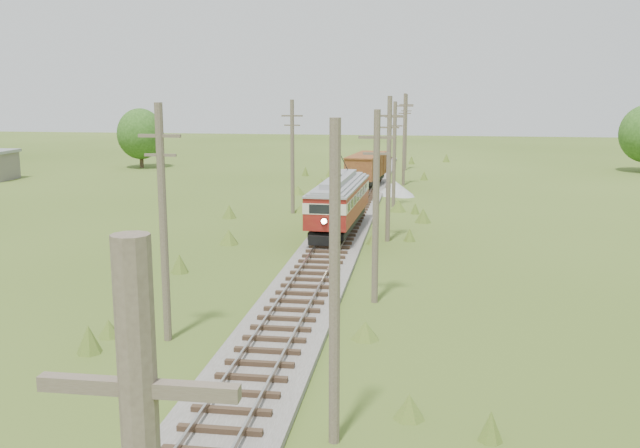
# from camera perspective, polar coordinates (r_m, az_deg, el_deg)

# --- Properties ---
(railbed_main) EXTENTS (3.60, 96.00, 0.57)m
(railbed_main) POSITION_cam_1_polar(r_m,az_deg,el_deg) (48.08, 1.79, -0.29)
(railbed_main) COLOR #605B54
(railbed_main) RESTS_ON ground
(streetcar) EXTENTS (3.00, 11.15, 5.06)m
(streetcar) POSITION_cam_1_polar(r_m,az_deg,el_deg) (45.87, 1.54, 1.99)
(streetcar) COLOR black
(streetcar) RESTS_ON ground
(gondola) EXTENTS (3.63, 8.35, 2.68)m
(gondola) POSITION_cam_1_polar(r_m,az_deg,el_deg) (67.94, 3.77, 4.55)
(gondola) COLOR black
(gondola) RESTS_ON ground
(gravel_pile) EXTENTS (3.45, 3.65, 1.25)m
(gravel_pile) POSITION_cam_1_polar(r_m,az_deg,el_deg) (64.06, 6.13, 2.84)
(gravel_pile) COLOR gray
(gravel_pile) RESTS_ON ground
(utility_pole_r_1) EXTENTS (0.30, 0.30, 8.80)m
(utility_pole_r_1) POSITION_cam_1_polar(r_m,az_deg,el_deg) (18.72, 1.18, -5.06)
(utility_pole_r_1) COLOR brown
(utility_pole_r_1) RESTS_ON ground
(utility_pole_r_2) EXTENTS (1.60, 0.30, 8.60)m
(utility_pole_r_2) POSITION_cam_1_polar(r_m,az_deg,el_deg) (31.35, 4.50, 1.49)
(utility_pole_r_2) COLOR brown
(utility_pole_r_2) RESTS_ON ground
(utility_pole_r_3) EXTENTS (1.60, 0.30, 9.00)m
(utility_pole_r_3) POSITION_cam_1_polar(r_m,az_deg,el_deg) (44.18, 5.52, 4.49)
(utility_pole_r_3) COLOR brown
(utility_pole_r_3) RESTS_ON ground
(utility_pole_r_4) EXTENTS (1.60, 0.30, 8.40)m
(utility_pole_r_4) POSITION_cam_1_polar(r_m,az_deg,el_deg) (57.14, 5.97, 5.64)
(utility_pole_r_4) COLOR brown
(utility_pole_r_4) RESTS_ON ground
(utility_pole_r_5) EXTENTS (1.60, 0.30, 8.90)m
(utility_pole_r_5) POSITION_cam_1_polar(r_m,az_deg,el_deg) (70.06, 6.76, 6.80)
(utility_pole_r_5) COLOR brown
(utility_pole_r_5) RESTS_ON ground
(utility_pole_r_6) EXTENTS (1.60, 0.30, 8.70)m
(utility_pole_r_6) POSITION_cam_1_polar(r_m,az_deg,el_deg) (83.04, 6.88, 7.37)
(utility_pole_r_6) COLOR brown
(utility_pole_r_6) RESTS_ON ground
(utility_pole_l_a) EXTENTS (1.60, 0.30, 9.00)m
(utility_pole_l_a) POSITION_cam_1_polar(r_m,az_deg,el_deg) (27.07, -12.44, 0.19)
(utility_pole_l_a) COLOR brown
(utility_pole_l_a) RESTS_ON ground
(utility_pole_l_b) EXTENTS (1.60, 0.30, 8.60)m
(utility_pole_l_b) POSITION_cam_1_polar(r_m,az_deg,el_deg) (54.01, -2.22, 5.49)
(utility_pole_l_b) COLOR brown
(utility_pole_l_b) RESTS_ON ground
(tree_mid_a) EXTENTS (5.46, 5.46, 7.03)m
(tree_mid_a) POSITION_cam_1_polar(r_m,az_deg,el_deg) (87.63, -14.18, 7.00)
(tree_mid_a) COLOR #38281C
(tree_mid_a) RESTS_ON ground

